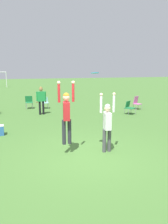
% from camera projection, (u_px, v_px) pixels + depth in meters
% --- Properties ---
extents(ground_plane, '(120.00, 120.00, 0.00)m').
position_uv_depth(ground_plane, '(87.00, 155.00, 6.97)').
color(ground_plane, '#477533').
extents(person_jumping, '(0.56, 0.44, 2.01)m').
position_uv_depth(person_jumping, '(66.00, 112.00, 6.80)').
color(person_jumping, '#2D2D38').
rests_on(person_jumping, ground_plane).
extents(person_defending, '(0.55, 0.43, 1.96)m').
position_uv_depth(person_defending, '(107.00, 122.00, 7.04)').
color(person_defending, '#4C4C51').
rests_on(person_defending, ground_plane).
extents(frisbee, '(0.26, 0.26, 0.04)m').
position_uv_depth(frisbee, '(95.00, 73.00, 6.60)').
color(frisbee, '#2D9EDB').
extents(camping_chair_1, '(0.61, 0.67, 0.89)m').
position_uv_depth(camping_chair_1, '(137.00, 102.00, 14.88)').
color(camping_chair_1, gray).
rests_on(camping_chair_1, ground_plane).
extents(camping_chair_2, '(0.76, 0.84, 0.78)m').
position_uv_depth(camping_chair_2, '(129.00, 107.00, 13.28)').
color(camping_chair_2, gray).
rests_on(camping_chair_2, ground_plane).
extents(camping_chair_3, '(0.56, 0.60, 0.87)m').
position_uv_depth(camping_chair_3, '(29.00, 101.00, 15.13)').
color(camping_chair_3, gray).
rests_on(camping_chair_3, ground_plane).
extents(camping_chair_5, '(0.53, 0.57, 0.78)m').
position_uv_depth(camping_chair_5, '(45.00, 102.00, 15.15)').
color(camping_chair_5, gray).
rests_on(camping_chair_5, ground_plane).
extents(person_spectator_near, '(0.61, 0.23, 1.68)m').
position_uv_depth(person_spectator_near, '(41.00, 98.00, 13.01)').
color(person_spectator_near, black).
rests_on(person_spectator_near, ground_plane).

